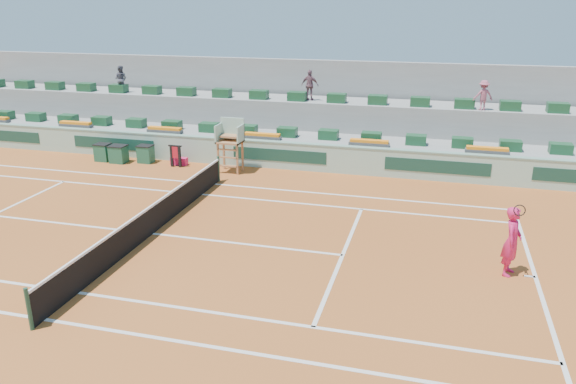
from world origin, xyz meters
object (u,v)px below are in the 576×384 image
at_px(umpire_chair, 231,138).
at_px(tennis_player, 512,241).
at_px(drink_cooler_a, 146,154).
at_px(player_bag, 179,161).

relative_size(umpire_chair, tennis_player, 1.05).
relative_size(drink_cooler_a, tennis_player, 0.37).
relative_size(umpire_chair, drink_cooler_a, 2.86).
bearing_deg(tennis_player, player_bag, 150.75).
distance_m(drink_cooler_a, tennis_player, 17.41).
bearing_deg(drink_cooler_a, player_bag, 1.65).
distance_m(umpire_chair, drink_cooler_a, 4.59).
bearing_deg(umpire_chair, player_bag, 173.55).
distance_m(player_bag, drink_cooler_a, 1.72).
distance_m(player_bag, tennis_player, 15.95).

